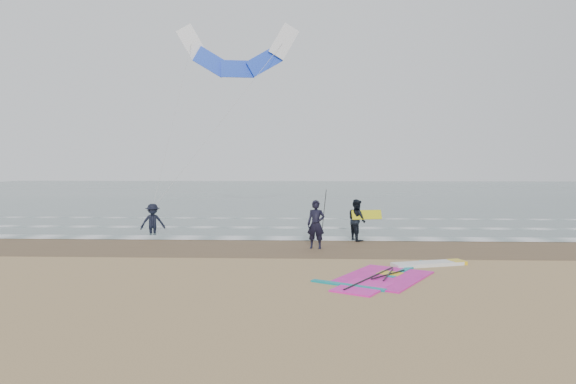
{
  "coord_description": "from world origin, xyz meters",
  "views": [
    {
      "loc": [
        -0.9,
        -13.82,
        3.19
      ],
      "look_at": [
        -1.69,
        5.0,
        2.2
      ],
      "focal_mm": 32.0,
      "sensor_mm": 36.0,
      "label": 1
    }
  ],
  "objects_px": {
    "windsurf_rig": "(397,274)",
    "surf_kite": "(237,56)",
    "person_standing": "(316,224)",
    "person_walking": "(357,220)",
    "person_wading": "(153,215)"
  },
  "relations": [
    {
      "from": "windsurf_rig",
      "to": "surf_kite",
      "type": "bearing_deg",
      "value": 116.02
    },
    {
      "from": "person_standing",
      "to": "person_walking",
      "type": "xyz_separation_m",
      "value": [
        1.75,
        2.1,
        -0.05
      ]
    },
    {
      "from": "windsurf_rig",
      "to": "person_standing",
      "type": "xyz_separation_m",
      "value": [
        -2.32,
        4.57,
        0.9
      ]
    },
    {
      "from": "surf_kite",
      "to": "windsurf_rig",
      "type": "bearing_deg",
      "value": -63.98
    },
    {
      "from": "surf_kite",
      "to": "person_walking",
      "type": "bearing_deg",
      "value": -48.39
    },
    {
      "from": "person_standing",
      "to": "person_wading",
      "type": "bearing_deg",
      "value": 164.88
    },
    {
      "from": "windsurf_rig",
      "to": "surf_kite",
      "type": "xyz_separation_m",
      "value": [
        -6.53,
        13.37,
        9.15
      ]
    },
    {
      "from": "windsurf_rig",
      "to": "surf_kite",
      "type": "relative_size",
      "value": 0.51
    },
    {
      "from": "windsurf_rig",
      "to": "surf_kite",
      "type": "distance_m",
      "value": 17.47
    },
    {
      "from": "person_walking",
      "to": "windsurf_rig",
      "type": "bearing_deg",
      "value": 159.95
    },
    {
      "from": "windsurf_rig",
      "to": "person_standing",
      "type": "distance_m",
      "value": 5.2
    },
    {
      "from": "person_wading",
      "to": "surf_kite",
      "type": "xyz_separation_m",
      "value": [
        3.33,
        4.81,
        8.31
      ]
    },
    {
      "from": "person_wading",
      "to": "surf_kite",
      "type": "bearing_deg",
      "value": 32.5
    },
    {
      "from": "surf_kite",
      "to": "person_standing",
      "type": "bearing_deg",
      "value": -64.44
    },
    {
      "from": "person_wading",
      "to": "person_walking",
      "type": "bearing_deg",
      "value": -34.34
    }
  ]
}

